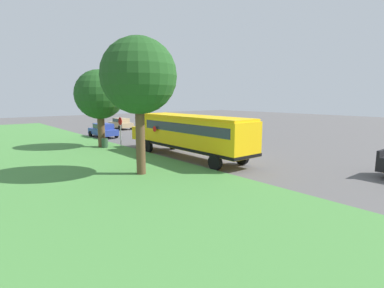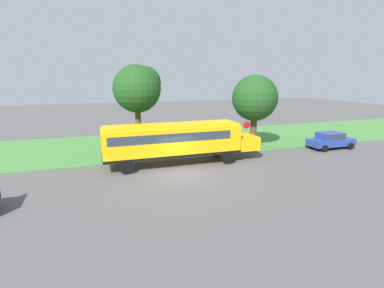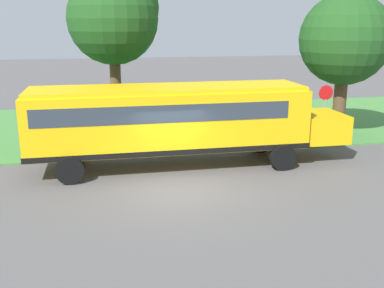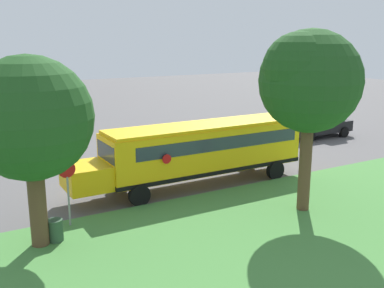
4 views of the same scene
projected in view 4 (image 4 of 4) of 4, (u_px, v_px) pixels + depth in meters
ground_plane at (182, 171)px, 25.56m from camera, size 120.00×120.00×0.00m
grass_verge at (308, 235)px, 17.12m from camera, size 12.00×80.00×0.08m
school_bus at (200, 148)px, 22.76m from camera, size 2.84×12.42×3.16m
pickup_truck at (321, 123)px, 34.20m from camera, size 2.28×5.40×2.10m
oak_tree_beside_bus at (307, 79)px, 18.28m from camera, size 4.26×4.31×7.78m
oak_tree_roadside_mid at (33, 120)px, 15.35m from camera, size 4.31×4.31×6.88m
stop_sign at (68, 186)px, 17.57m from camera, size 0.08×0.68×2.74m
trash_bin at (56, 231)px, 16.50m from camera, size 0.56×0.56×0.90m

